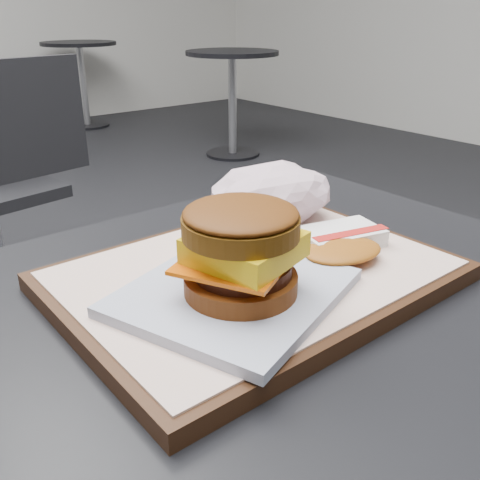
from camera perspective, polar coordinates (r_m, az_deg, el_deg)
name	(u,v)px	position (r m, az deg, el deg)	size (l,w,h in m)	color
customer_table	(242,467)	(0.61, 0.26, -23.06)	(0.80, 0.60, 0.77)	#A5A5AA
serving_tray	(254,276)	(0.54, 1.55, -3.85)	(0.38, 0.28, 0.02)	#311B0D
breakfast_sandwich	(239,260)	(0.46, -0.09, -2.17)	(0.23, 0.22, 0.09)	silver
hash_brown	(341,243)	(0.58, 10.73, -0.27)	(0.13, 0.11, 0.02)	white
crumpled_wrapper	(273,194)	(0.64, 3.53, 4.90)	(0.16, 0.12, 0.07)	silver
neighbor_chair	(1,174)	(2.00, -24.10, 6.47)	(0.63, 0.48, 0.88)	#B3B2B8
bg_table_near	(232,78)	(4.01, -0.82, 16.88)	(0.66, 0.66, 0.75)	black
bg_table_far	(81,64)	(5.27, -16.62, 17.57)	(0.66, 0.66, 0.75)	black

